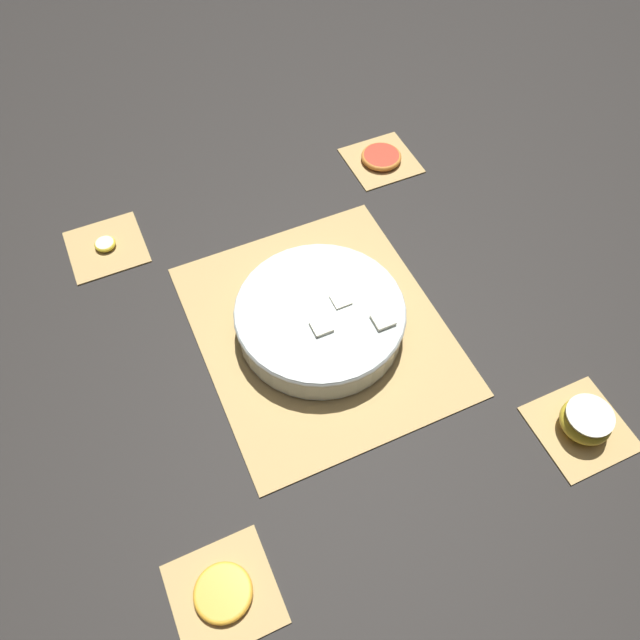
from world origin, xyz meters
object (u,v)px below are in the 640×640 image
Objects in this scene: apple_half at (586,421)px; banana_coin_single at (105,244)px; orange_slice_whole at (223,593)px; grapefruit_slice at (381,157)px; fruit_salad_bowl at (320,317)px.

banana_coin_single is at bearing -138.94° from apple_half.
apple_half is 0.88m from banana_coin_single.
orange_slice_whole is 0.94× the size of grapefruit_slice.
apple_half is 2.00× the size of banana_coin_single.
fruit_salad_bowl is 0.44m from banana_coin_single.
orange_slice_whole reaches higher than banana_coin_single.
orange_slice_whole is at bearing -41.11° from fruit_salad_bowl.
fruit_salad_bowl is 0.44m from apple_half.
apple_half is 0.58m from orange_slice_whole.
fruit_salad_bowl is at bearing -41.02° from grapefruit_slice.
orange_slice_whole is (0.00, -0.58, -0.02)m from apple_half.
orange_slice_whole is (0.33, -0.29, -0.03)m from fruit_salad_bowl.
banana_coin_single is (-0.33, -0.29, -0.03)m from fruit_salad_bowl.
grapefruit_slice is (-0.33, 0.29, -0.03)m from fruit_salad_bowl.
apple_half is 0.93× the size of grapefruit_slice.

